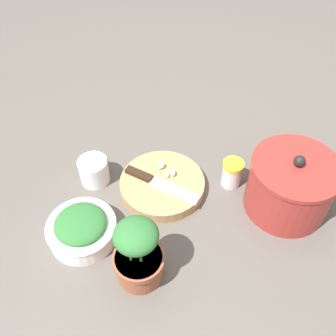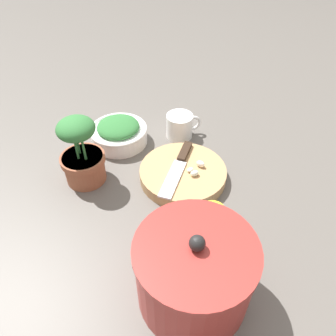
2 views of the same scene
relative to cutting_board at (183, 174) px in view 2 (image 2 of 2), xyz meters
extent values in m
plane|color=#56514C|center=(-0.04, 0.06, -0.02)|extent=(5.00, 5.00, 0.00)
cylinder|color=tan|center=(0.00, 0.00, 0.00)|extent=(0.23, 0.23, 0.03)
cube|color=black|center=(0.04, -0.05, 0.02)|extent=(0.05, 0.08, 0.01)
cube|color=silver|center=(0.00, 0.05, 0.02)|extent=(0.09, 0.14, 0.01)
ellipsoid|color=#EFE4CE|center=(-0.03, -0.04, 0.02)|extent=(0.03, 0.02, 0.02)
ellipsoid|color=silver|center=(-0.04, 0.00, 0.02)|extent=(0.02, 0.03, 0.02)
ellipsoid|color=silver|center=(-0.02, -0.01, 0.02)|extent=(0.02, 0.02, 0.01)
cylinder|color=white|center=(0.25, 0.00, 0.01)|extent=(0.17, 0.17, 0.05)
torus|color=white|center=(0.25, 0.00, 0.03)|extent=(0.17, 0.17, 0.01)
ellipsoid|color=#2D6B33|center=(0.25, 0.00, 0.04)|extent=(0.13, 0.13, 0.04)
cylinder|color=silver|center=(-0.16, 0.10, 0.02)|extent=(0.05, 0.05, 0.07)
cylinder|color=yellow|center=(-0.16, 0.10, 0.06)|extent=(0.06, 0.06, 0.01)
cylinder|color=white|center=(0.13, -0.14, 0.02)|extent=(0.08, 0.08, 0.07)
torus|color=white|center=(0.11, -0.18, 0.02)|extent=(0.04, 0.05, 0.05)
cylinder|color=#9E2D28|center=(-0.22, 0.24, 0.06)|extent=(0.21, 0.21, 0.14)
cylinder|color=#9E2D28|center=(-0.22, 0.24, 0.13)|extent=(0.22, 0.22, 0.01)
sphere|color=black|center=(-0.22, 0.24, 0.15)|extent=(0.03, 0.03, 0.03)
cylinder|color=#935138|center=(0.20, 0.17, 0.02)|extent=(0.11, 0.11, 0.08)
cylinder|color=#935138|center=(0.20, 0.17, 0.05)|extent=(0.12, 0.12, 0.02)
ellipsoid|color=#2D6B33|center=(0.20, 0.17, 0.15)|extent=(0.09, 0.09, 0.05)
cylinder|color=#2D6B33|center=(0.18, 0.17, 0.11)|extent=(0.01, 0.01, 0.09)
cylinder|color=#2D6B33|center=(0.20, 0.18, 0.11)|extent=(0.01, 0.01, 0.09)
cylinder|color=#2D6B33|center=(0.21, 0.17, 0.11)|extent=(0.01, 0.01, 0.09)
camera|label=1|loc=(0.39, 0.53, 0.80)|focal=40.00mm
camera|label=2|loc=(-0.39, 0.51, 0.61)|focal=35.00mm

